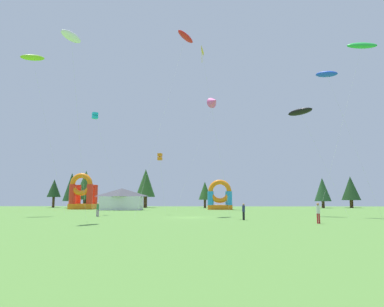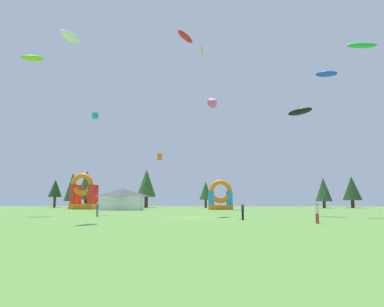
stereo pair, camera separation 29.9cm
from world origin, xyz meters
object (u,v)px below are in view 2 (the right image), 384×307
Objects in this scene: kite_red_parafoil at (185,37)px; person_near_camera at (243,210)px; kite_cyan_box at (95,116)px; kite_lime_parafoil at (33,58)px; kite_green_parafoil at (362,45)px; kite_yellow_diamond at (201,53)px; kite_pink_delta at (214,101)px; kite_blue_parafoil at (326,74)px; person_left_edge at (317,211)px; kite_black_parafoil at (300,112)px; inflatable_yellow_castle at (84,195)px; festival_tent at (122,199)px; inflatable_orange_dome at (220,199)px; kite_white_parafoil at (70,37)px; kite_orange_box at (160,157)px; person_midfield at (97,208)px.

person_near_camera is at bearing -56.06° from kite_red_parafoil.
kite_cyan_box is 11.28m from kite_lime_parafoil.
kite_green_parafoil is 22.03m from kite_red_parafoil.
kite_cyan_box is at bearing 162.62° from kite_green_parafoil.
kite_lime_parafoil is 23.43m from kite_yellow_diamond.
kite_pink_delta is 1.30× the size of kite_blue_parafoil.
kite_pink_delta is 14.12× the size of person_near_camera.
kite_green_parafoil is 20.68m from person_left_edge.
kite_black_parafoil is at bearing 8.10° from person_near_camera.
kite_black_parafoil is 18.41m from kite_red_parafoil.
kite_black_parafoil is 17.41m from person_near_camera.
kite_green_parafoil reaches higher than person_near_camera.
kite_black_parafoil is 28.06m from kite_cyan_box.
inflatable_yellow_castle is 0.97× the size of festival_tent.
kite_black_parafoil reaches higher than inflatable_yellow_castle.
kite_pink_delta is 3.99× the size of inflatable_orange_dome.
kite_blue_parafoil reaches higher than kite_cyan_box.
kite_blue_parafoil is at bearing -36.22° from inflatable_yellow_castle.
kite_white_parafoil is 0.90× the size of kite_yellow_diamond.
kite_white_parafoil is at bearing -153.88° from kite_black_parafoil.
inflatable_yellow_castle reaches higher than person_near_camera.
kite_lime_parafoil reaches higher than kite_orange_box.
person_near_camera is at bearing -18.42° from kite_lime_parafoil.
kite_yellow_diamond is 1.13× the size of kite_blue_parafoil.
kite_green_parafoil is 11.74× the size of person_near_camera.
kite_red_parafoil is 14.74× the size of person_midfield.
kite_black_parafoil is 0.77× the size of kite_blue_parafoil.
person_midfield is at bearing -40.46° from person_left_edge.
inflatable_yellow_castle is at bearing 128.66° from kite_yellow_diamond.
kite_pink_delta is at bearing 45.82° from kite_lime_parafoil.
kite_yellow_diamond is at bearing -9.67° from kite_lime_parafoil.
inflatable_orange_dome reaches higher than person_near_camera.
person_midfield is 32.34m from inflatable_yellow_castle.
kite_lime_parafoil is 21.06m from kite_red_parafoil.
kite_green_parafoil is at bearing -64.16° from kite_blue_parafoil.
kite_white_parafoil is at bearing 88.21° from person_midfield.
kite_cyan_box is (-27.86, 3.29, 0.49)m from kite_black_parafoil.
kite_orange_box is at bearing 145.82° from kite_red_parafoil.
kite_blue_parafoil is at bearing -10.24° from kite_cyan_box.
kite_pink_delta is 0.95× the size of kite_red_parafoil.
kite_cyan_box reaches higher than inflatable_orange_dome.
kite_green_parafoil is (30.56, 5.44, 1.09)m from kite_white_parafoil.
kite_lime_parafoil is 3.72× the size of inflatable_orange_dome.
kite_lime_parafoil is at bearing 170.33° from kite_yellow_diamond.
kite_lime_parafoil reaches higher than festival_tent.
kite_cyan_box is at bearing 168.24° from kite_red_parafoil.
kite_orange_box is at bearing -109.42° from kite_pink_delta.
person_midfield is at bearing -163.19° from kite_red_parafoil.
kite_cyan_box is at bearing 178.57° from kite_orange_box.
person_midfield is at bearing 171.56° from kite_green_parafoil.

